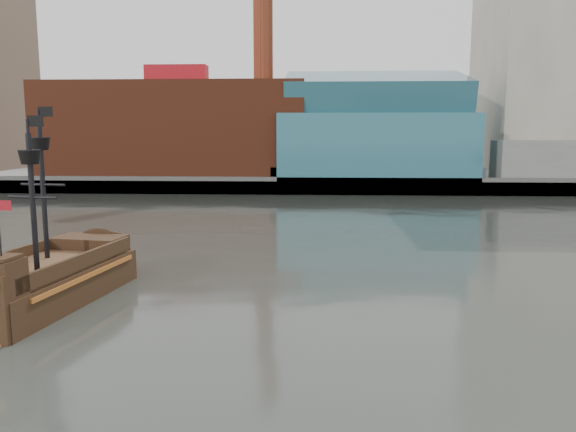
{
  "coord_description": "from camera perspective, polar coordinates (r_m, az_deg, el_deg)",
  "views": [
    {
      "loc": [
        0.83,
        -20.68,
        9.09
      ],
      "look_at": [
        -0.89,
        13.6,
        4.0
      ],
      "focal_mm": 35.0,
      "sensor_mm": 36.0,
      "label": 1
    }
  ],
  "objects": [
    {
      "name": "ground",
      "position": [
        22.61,
        0.55,
        -15.27
      ],
      "size": [
        400.0,
        400.0,
        0.0
      ],
      "primitive_type": "plane",
      "color": "#272A25",
      "rests_on": "ground"
    },
    {
      "name": "promenade_far",
      "position": [
        112.98,
        2.45,
        4.31
      ],
      "size": [
        220.0,
        60.0,
        2.0
      ],
      "primitive_type": "cube",
      "color": "slate",
      "rests_on": "ground"
    },
    {
      "name": "seawall",
      "position": [
        83.55,
        2.29,
        3.07
      ],
      "size": [
        220.0,
        1.0,
        2.6
      ],
      "primitive_type": "cube",
      "color": "#4C4C49",
      "rests_on": "ground"
    },
    {
      "name": "skyline",
      "position": [
        106.47,
        5.42,
        16.74
      ],
      "size": [
        149.0,
        45.0,
        62.0
      ],
      "color": "brown",
      "rests_on": "promenade_far"
    },
    {
      "name": "pirate_ship",
      "position": [
        32.92,
        -23.73,
        -6.48
      ],
      "size": [
        6.72,
        15.57,
        11.27
      ],
      "rotation": [
        0.0,
        0.0,
        -0.15
      ],
      "color": "black",
      "rests_on": "ground"
    }
  ]
}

